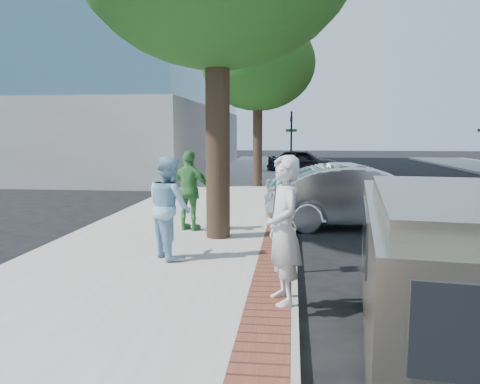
# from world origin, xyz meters

# --- Properties ---
(ground) EXTENTS (120.00, 120.00, 0.00)m
(ground) POSITION_xyz_m (0.00, 0.00, 0.00)
(ground) COLOR black
(ground) RESTS_ON ground
(sidewalk) EXTENTS (5.00, 60.00, 0.15)m
(sidewalk) POSITION_xyz_m (-1.50, 8.00, 0.07)
(sidewalk) COLOR #9E9991
(sidewalk) RESTS_ON ground
(brick_strip) EXTENTS (0.60, 60.00, 0.01)m
(brick_strip) POSITION_xyz_m (0.70, 8.00, 0.15)
(brick_strip) COLOR brown
(brick_strip) RESTS_ON sidewalk
(curb) EXTENTS (0.10, 60.00, 0.15)m
(curb) POSITION_xyz_m (1.05, 8.00, 0.07)
(curb) COLOR gray
(curb) RESTS_ON ground
(office_base) EXTENTS (18.20, 22.20, 4.00)m
(office_base) POSITION_xyz_m (-13.00, 22.00, 2.00)
(office_base) COLOR gray
(office_base) RESTS_ON ground
(signal_near) EXTENTS (0.70, 0.15, 3.80)m
(signal_near) POSITION_xyz_m (0.90, 22.00, 2.25)
(signal_near) COLOR black
(signal_near) RESTS_ON ground
(tree_far) EXTENTS (4.80, 4.80, 7.14)m
(tree_far) POSITION_xyz_m (-0.50, 12.00, 5.30)
(tree_far) COLOR black
(tree_far) RESTS_ON sidewalk
(parking_meter) EXTENTS (0.12, 0.32, 1.47)m
(parking_meter) POSITION_xyz_m (0.78, -0.20, 1.21)
(parking_meter) COLOR gray
(parking_meter) RESTS_ON sidewalk
(person_gray) EXTENTS (0.67, 0.83, 1.97)m
(person_gray) POSITION_xyz_m (0.89, -1.97, 1.14)
(person_gray) COLOR #BABABF
(person_gray) RESTS_ON sidewalk
(person_officer) EXTENTS (1.12, 1.15, 1.86)m
(person_officer) POSITION_xyz_m (-1.21, 0.12, 1.08)
(person_officer) COLOR #88B8D2
(person_officer) RESTS_ON sidewalk
(person_green) EXTENTS (1.18, 0.75, 1.87)m
(person_green) POSITION_xyz_m (-1.37, 2.54, 1.08)
(person_green) COLOR #439448
(person_green) RESTS_ON sidewalk
(sedan_silver) EXTENTS (5.06, 2.18, 1.62)m
(sedan_silver) POSITION_xyz_m (2.76, 4.07, 0.81)
(sedan_silver) COLOR silver
(sedan_silver) RESTS_ON ground
(bg_car) EXTENTS (4.50, 2.29, 1.47)m
(bg_car) POSITION_xyz_m (1.65, 20.54, 0.73)
(bg_car) COLOR black
(bg_car) RESTS_ON ground
(van) EXTENTS (2.51, 5.15, 1.83)m
(van) POSITION_xyz_m (2.78, -2.85, 1.00)
(van) COLOR gray
(van) RESTS_ON ground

